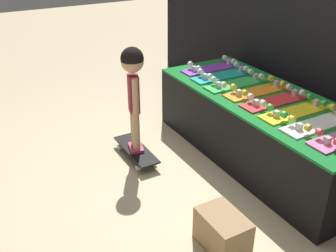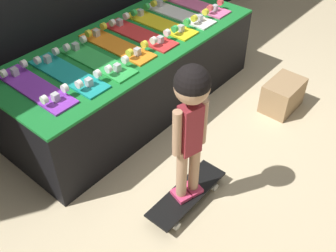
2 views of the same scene
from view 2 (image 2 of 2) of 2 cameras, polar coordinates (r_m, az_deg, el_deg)
ground_plane at (r=3.05m, az=3.43°, el=-1.31°), size 16.00×16.00×0.00m
display_rack at (r=3.19m, az=-5.35°, el=7.53°), size 2.14×0.86×0.59m
skateboard_purple_on_rack at (r=2.63m, az=-18.74°, el=5.43°), size 0.18×0.65×0.09m
skateboard_teal_on_rack at (r=2.71m, az=-14.33°, el=7.49°), size 0.18×0.65×0.09m
skateboard_green_on_rack at (r=2.81m, az=-10.41°, el=9.51°), size 0.18×0.65×0.09m
skateboard_orange_on_rack at (r=2.97m, az=-7.50°, el=11.66°), size 0.18×0.65×0.09m
skateboard_red_on_rack at (r=3.10m, az=-4.17°, el=13.29°), size 0.18×0.65×0.09m
skateboard_yellow_on_rack at (r=3.25m, az=-1.16°, el=14.77°), size 0.18×0.65×0.09m
skateboard_white_on_rack at (r=3.41m, az=1.61°, el=16.08°), size 0.18×0.65×0.09m
skateboard_pink_on_rack at (r=3.59m, az=3.89°, el=17.33°), size 0.18×0.65×0.09m
skateboard_on_floor at (r=2.55m, az=2.74°, el=-9.91°), size 0.61×0.19×0.09m
child at (r=2.07m, az=3.33°, el=2.02°), size 0.22×0.19×0.94m
storage_box at (r=3.36m, az=16.29°, el=4.31°), size 0.35×0.24×0.25m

